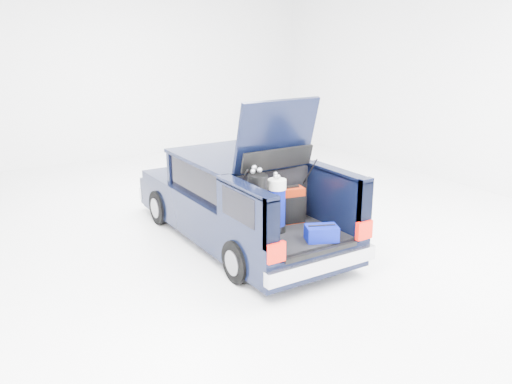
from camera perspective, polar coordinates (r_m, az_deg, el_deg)
ground at (r=9.14m, az=-1.67°, el=-5.04°), size 14.00×14.00×0.00m
car at (r=9.00m, az=-2.05°, el=-0.84°), size 1.87×4.65×2.47m
red_suitcase at (r=8.13m, az=3.80°, el=-1.39°), size 0.38×0.28×0.57m
black_golf_bag at (r=7.54m, az=0.02°, el=-1.35°), size 0.36×0.39×1.00m
blue_golf_bag at (r=7.70m, az=2.20°, el=-1.39°), size 0.33×0.33×0.88m
blue_duffel at (r=7.53m, az=6.91°, el=-4.31°), size 0.51×0.44×0.23m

